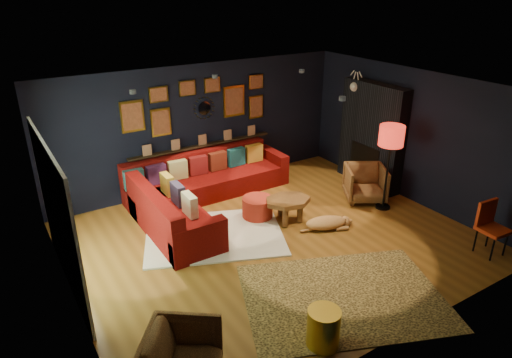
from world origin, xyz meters
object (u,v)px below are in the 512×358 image
armchair_right (365,182)px  dog (326,221)px  pouf (257,207)px  armchair_left (182,358)px  coffee_table (288,203)px  gold_stool (323,328)px  floor_lamp (391,139)px  orange_chair (490,223)px  sectional (195,193)px

armchair_right → dog: 1.56m
pouf → armchair_right: 2.31m
dog → armchair_left: bearing=-133.5°
coffee_table → armchair_right: 1.86m
gold_stool → floor_lamp: size_ratio=0.30×
orange_chair → floor_lamp: size_ratio=0.53×
coffee_table → dog: size_ratio=0.96×
sectional → dog: bearing=-51.2°
gold_stool → dog: (1.86, 2.15, -0.08)m
orange_chair → floor_lamp: bearing=101.3°
orange_chair → floor_lamp: (-0.26, 2.00, 0.89)m
armchair_left → pouf: bearing=-7.2°
sectional → dog: sectional is taller
floor_lamp → sectional: bearing=148.0°
armchair_left → dog: bearing=-26.1°
coffee_table → gold_stool: (-1.45, -2.75, -0.13)m
pouf → floor_lamp: (2.30, -0.97, 1.20)m
sectional → gold_stool: bearing=-93.4°
armchair_right → dog: bearing=-128.6°
gold_stool → dog: 2.85m
armchair_right → pouf: bearing=-161.3°
coffee_table → orange_chair: (2.17, -2.54, 0.14)m
sectional → armchair_left: sectional is taller
coffee_table → armchair_right: armchair_right is taller
pouf → armchair_left: (-2.75, -2.85, 0.18)m
coffee_table → sectional: bearing=130.5°
orange_chair → floor_lamp: floor_lamp is taller
pouf → armchair_left: armchair_left is taller
orange_chair → dog: size_ratio=0.86×
floor_lamp → orange_chair: bearing=-82.7°
orange_chair → floor_lamp: 2.20m
pouf → gold_stool: 3.35m
sectional → floor_lamp: 3.83m
sectional → gold_stool: (-0.25, -4.16, -0.07)m
floor_lamp → dog: (-1.50, -0.06, -1.24)m
sectional → pouf: 1.28m
orange_chair → sectional: bearing=134.5°
sectional → armchair_right: sectional is taller
coffee_table → gold_stool: size_ratio=1.94×
coffee_table → gold_stool: bearing=-117.8°
gold_stool → floor_lamp: floor_lamp is taller
armchair_right → floor_lamp: 1.13m
dog → sectional: bearing=148.2°
floor_lamp → armchair_left: bearing=-159.6°
armchair_left → dog: armchair_left is taller
orange_chair → gold_stool: bearing=-172.6°
coffee_table → orange_chair: bearing=-49.5°
armchair_right → gold_stool: bearing=-109.9°
gold_stool → sectional: bearing=86.6°
gold_stool → orange_chair: size_ratio=0.57×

